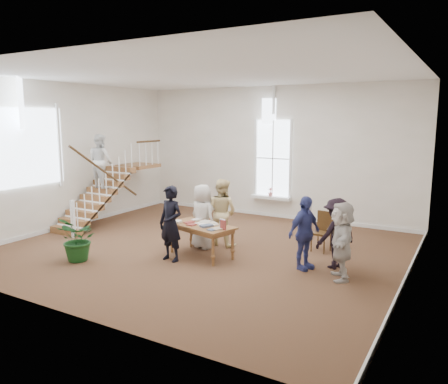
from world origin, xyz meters
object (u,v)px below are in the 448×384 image
Objects in this scene: library_table at (201,228)px; woman_cluster_b at (336,233)px; side_chair at (323,229)px; elderly_woman at (202,217)px; floor_plant at (79,239)px; woman_cluster_c at (342,241)px; police_officer at (171,224)px; person_yellow at (222,212)px; woman_cluster_a at (304,233)px.

woman_cluster_b is at bearing 28.91° from library_table.
side_chair is at bearing -118.21° from woman_cluster_b.
elderly_woman is 3.14m from floor_plant.
woman_cluster_c reaches higher than side_chair.
library_table is at bearing 62.52° from police_officer.
elderly_woman is (0.10, 1.25, -0.06)m from police_officer.
library_table is 1.03× the size of police_officer.
person_yellow is at bearing -151.45° from side_chair.
police_officer is 3.88m from woman_cluster_b.
elderly_woman is at bearing 63.90° from person_yellow.
woman_cluster_c is (0.90, -0.20, -0.00)m from woman_cluster_a.
floor_plant is at bearing -127.75° from library_table.
library_table is 1.03× the size of person_yellow.
side_chair is at bearing 38.08° from floor_plant.
woman_cluster_a is (2.90, -0.24, -0.01)m from elderly_woman.
woman_cluster_c is at bearing 18.99° from police_officer.
woman_cluster_a is at bearing 24.02° from floor_plant.
elderly_woman is 1.57× the size of floor_plant.
library_table is 1.11× the size of woman_cluster_a.
person_yellow is (-0.05, 1.10, 0.19)m from library_table.
person_yellow is at bearing -62.99° from woman_cluster_b.
elderly_woman is 0.59m from person_yellow.
woman_cluster_a reaches higher than library_table.
elderly_woman reaches higher than library_table.
person_yellow is 2.70m from woman_cluster_a.
side_chair is at bearing 48.90° from police_officer.
woman_cluster_a is 5.35m from floor_plant.
woman_cluster_c is (3.50, -0.94, -0.07)m from person_yellow.
woman_cluster_c is at bearing -82.22° from woman_cluster_a.
police_officer is 1.12× the size of woman_cluster_b.
person_yellow is at bearing -105.00° from elderly_woman.
police_officer is at bearing -99.73° from woman_cluster_c.
woman_cluster_c is at bearing 17.13° from library_table.
library_table is at bearing -108.83° from woman_cluster_c.
library_table is at bearing 97.50° from person_yellow.
woman_cluster_a reaches higher than woman_cluster_c.
woman_cluster_c is (3.80, -0.44, -0.01)m from elderly_woman.
library_table is 2.96m from floor_plant.
person_yellow is at bearing 51.86° from floor_plant.
side_chair is at bearing 52.77° from library_table.
woman_cluster_b is 1.58× the size of side_chair.
woman_cluster_c is (3.90, 0.81, -0.07)m from police_officer.
person_yellow is 3.72m from floor_plant.
woman_cluster_a is (2.60, -0.74, -0.06)m from person_yellow.
woman_cluster_b is 0.72m from woman_cluster_c.
floor_plant is at bearing -132.24° from side_chair.
library_table is 0.71m from elderly_woman.
elderly_woman is at bearing -118.09° from woman_cluster_c.
elderly_woman is 1.05× the size of woman_cluster_b.
library_table is 3.25m from woman_cluster_b.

